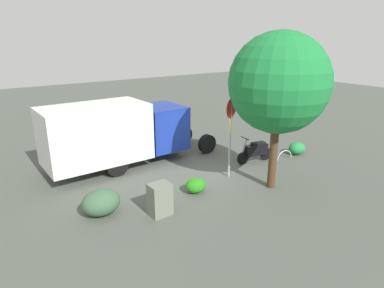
{
  "coord_description": "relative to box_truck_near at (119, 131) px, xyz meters",
  "views": [
    {
      "loc": [
        7.7,
        9.96,
        5.32
      ],
      "look_at": [
        0.85,
        0.23,
        1.44
      ],
      "focal_mm": 31.11,
      "sensor_mm": 36.0,
      "label": 1
    }
  ],
  "objects": [
    {
      "name": "ground_plane",
      "position": [
        -2.52,
        2.71,
        -1.55
      ],
      "size": [
        60.0,
        60.0,
        0.0
      ],
      "primitive_type": "plane",
      "color": "#4B5148"
    },
    {
      "name": "box_truck_near",
      "position": [
        0.0,
        0.0,
        0.0
      ],
      "size": [
        7.52,
        2.35,
        2.74
      ],
      "rotation": [
        0.0,
        0.0,
        3.17
      ],
      "color": "black",
      "rests_on": "ground"
    },
    {
      "name": "motorcycle",
      "position": [
        -5.03,
        3.02,
        -1.03
      ],
      "size": [
        1.81,
        0.6,
        1.2
      ],
      "rotation": [
        0.0,
        0.0,
        -0.14
      ],
      "color": "black",
      "rests_on": "ground"
    },
    {
      "name": "stop_sign",
      "position": [
        -2.99,
        3.59,
        0.55
      ],
      "size": [
        0.71,
        0.33,
        3.14
      ],
      "color": "#9E9EA3",
      "rests_on": "ground"
    },
    {
      "name": "street_tree",
      "position": [
        -3.65,
        5.18,
        2.26
      ],
      "size": [
        3.43,
        3.43,
        5.53
      ],
      "color": "#47301E",
      "rests_on": "ground"
    },
    {
      "name": "utility_cabinet",
      "position": [
        0.7,
        4.58,
        -1.03
      ],
      "size": [
        0.68,
        0.53,
        1.04
      ],
      "primitive_type": "cube",
      "rotation": [
        0.0,
        0.0,
        0.03
      ],
      "color": "slate",
      "rests_on": "ground"
    },
    {
      "name": "bike_rack_hoop",
      "position": [
        -6.37,
        3.54,
        -1.55
      ],
      "size": [
        0.85,
        0.17,
        0.85
      ],
      "primitive_type": "torus",
      "rotation": [
        1.57,
        0.0,
        -0.14
      ],
      "color": "#B7B7BC",
      "rests_on": "ground"
    },
    {
      "name": "shrub_near_sign",
      "position": [
        -7.36,
        3.43,
        -1.26
      ],
      "size": [
        0.85,
        0.69,
        0.58
      ],
      "primitive_type": "ellipsoid",
      "color": "#24823E",
      "rests_on": "ground"
    },
    {
      "name": "shrub_mid_verge",
      "position": [
        2.18,
        3.51,
        -1.14
      ],
      "size": [
        1.2,
        0.98,
        0.82
      ],
      "primitive_type": "ellipsoid",
      "color": "#3A5C41",
      "rests_on": "ground"
    },
    {
      "name": "shrub_by_tree",
      "position": [
        -1.11,
        3.95,
        -1.29
      ],
      "size": [
        0.77,
        0.63,
        0.52
      ],
      "primitive_type": "ellipsoid",
      "color": "#278219",
      "rests_on": "ground"
    }
  ]
}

